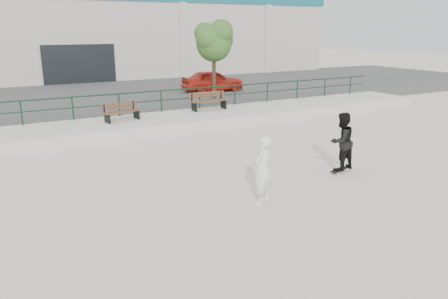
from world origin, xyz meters
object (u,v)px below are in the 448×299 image
standing_skater (341,141)px  tree (214,40)px  red_car (213,81)px  seated_skater (263,170)px  bench_left (121,112)px  skateboard (339,170)px  bench_right (208,101)px

standing_skater → tree: bearing=-104.6°
tree → standing_skater: bearing=-99.2°
red_car → seated_skater: size_ratio=2.16×
bench_left → tree: size_ratio=0.40×
tree → red_car: size_ratio=1.11×
tree → seated_skater: bearing=-112.9°
red_car → seated_skater: red_car is taller
bench_left → red_car: 9.66m
tree → skateboard: (-1.93, -11.94, -3.63)m
red_car → skateboard: (-3.21, -14.61, -1.08)m
standing_skater → seated_skater: (-3.49, -0.89, -0.10)m
standing_skater → seated_skater: size_ratio=1.01×
seated_skater → standing_skater: bearing=168.9°
bench_right → tree: bearing=58.1°
bench_left → tree: (6.26, 3.35, 2.82)m
bench_right → standing_skater: size_ratio=1.06×
skateboard → bench_right: bearing=71.4°
skateboard → standing_skater: (0.00, 0.00, 0.92)m
skateboard → standing_skater: bearing=0.0°
standing_skater → bench_right: bearing=-95.9°
bench_left → seated_skater: bearing=-97.0°
bench_left → bench_right: size_ratio=0.91×
bench_right → skateboard: bench_right is taller
standing_skater → red_car: bearing=-107.8°
bench_left → red_car: red_car is taller
bench_right → bench_left: bearing=-172.6°
red_car → tree: bearing=158.8°
bench_left → skateboard: (4.33, -8.59, -0.80)m
bench_left → red_car: bearing=26.6°
tree → red_car: bearing=64.3°
skateboard → standing_skater: size_ratio=0.45×
bench_right → tree: size_ratio=0.44×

